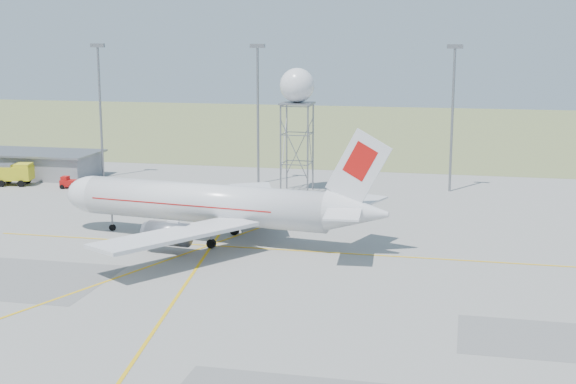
% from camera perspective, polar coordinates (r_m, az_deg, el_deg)
% --- Properties ---
extents(ground, '(400.00, 400.00, 0.00)m').
position_cam_1_polar(ground, '(56.14, -9.53, -11.83)').
color(ground, gray).
rests_on(ground, ground).
extents(grass_strip, '(400.00, 120.00, 0.03)m').
position_cam_1_polar(grass_strip, '(190.05, 6.52, 4.46)').
color(grass_strip, '#5B6E3D').
rests_on(grass_strip, ground).
extents(building_grey, '(19.00, 10.00, 3.90)m').
position_cam_1_polar(building_grey, '(130.78, -17.36, 1.90)').
color(building_grey, gray).
rests_on(building_grey, ground).
extents(mast_a, '(2.20, 0.50, 20.50)m').
position_cam_1_polar(mast_a, '(126.72, -13.23, 6.43)').
color(mast_a, slate).
rests_on(mast_a, ground).
extents(mast_b, '(2.20, 0.50, 20.50)m').
position_cam_1_polar(mast_b, '(118.03, -2.16, 6.40)').
color(mast_b, slate).
rests_on(mast_b, ground).
extents(mast_c, '(2.20, 0.50, 20.50)m').
position_cam_1_polar(mast_c, '(114.17, 11.64, 6.02)').
color(mast_c, slate).
rests_on(mast_c, ground).
extents(airliner_main, '(37.49, 36.17, 12.77)m').
position_cam_1_polar(airliner_main, '(86.05, -5.55, -0.91)').
color(airliner_main, silver).
rests_on(airliner_main, ground).
extents(radar_tower, '(4.78, 4.78, 17.31)m').
position_cam_1_polar(radar_tower, '(111.83, 0.65, 4.93)').
color(radar_tower, slate).
rests_on(radar_tower, ground).
extents(fire_truck, '(8.48, 4.47, 3.24)m').
position_cam_1_polar(fire_truck, '(124.94, -19.42, 1.17)').
color(fire_truck, gold).
rests_on(fire_truck, ground).
extents(baggage_tug, '(2.28, 1.84, 1.73)m').
position_cam_1_polar(baggage_tug, '(119.83, -15.35, 0.57)').
color(baggage_tug, '#AB0D0C').
rests_on(baggage_tug, ground).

